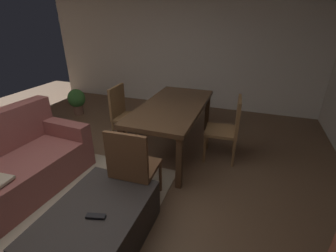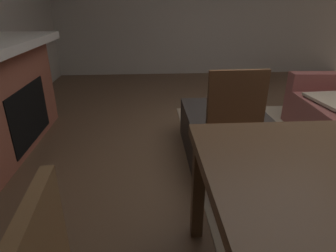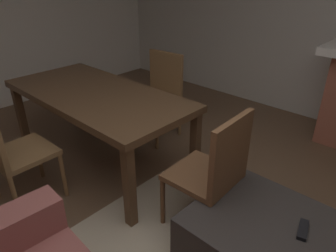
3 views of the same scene
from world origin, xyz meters
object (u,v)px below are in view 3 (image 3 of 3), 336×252
Objects in this scene: dining_chair_west at (214,169)px; dining_chair_south at (160,91)px; dining_chair_north at (8,147)px; dining_table at (97,100)px; tv_remote at (303,230)px.

dining_chair_south is (1.32, -0.82, 0.00)m from dining_chair_west.
dining_chair_north is 1.55m from dining_chair_west.
dining_chair_south reaches higher than dining_table.
dining_table is at bearing 90.46° from dining_chair_south.
dining_chair_west reaches higher than tv_remote.
tv_remote is 0.17× the size of dining_chair_south.
dining_chair_north is at bearing 7.80° from tv_remote.
dining_chair_west is (0.63, -0.02, 0.11)m from tv_remote.
dining_chair_west is at bearing -16.39° from tv_remote.
dining_table is 1.97× the size of dining_chair_west.
dining_chair_west and dining_chair_south have the same top height.
dining_chair_south is at bearing -89.70° from dining_chair_north.
dining_chair_north reaches higher than dining_table.
dining_table is at bearing 0.16° from dining_chair_west.
dining_chair_south reaches higher than tv_remote.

